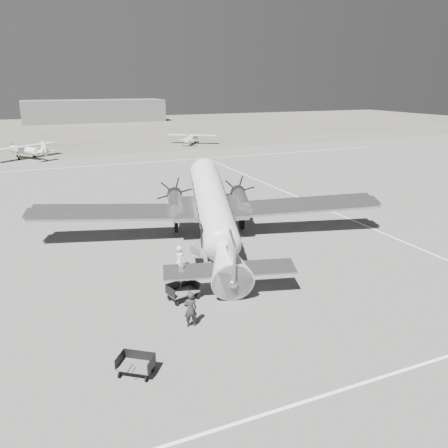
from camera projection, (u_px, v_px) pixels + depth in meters
The scene contains 14 objects.
ground at pixel (248, 255), 30.24m from camera, with size 260.00×260.00×0.00m, color #60615E.
taxi_line_near at pixel (397, 372), 17.97m from camera, with size 60.00×0.15×0.01m, color white.
taxi_line_right at pixel (384, 233), 34.69m from camera, with size 0.15×80.00×0.01m, color white.
taxi_line_horizon at pixel (131, 163), 65.30m from camera, with size 90.00×0.15×0.01m, color white.
grass_infield at pixel (88, 130), 113.52m from camera, with size 260.00×90.00×0.01m, color #636154.
hangar_main at pixel (94, 111), 136.28m from camera, with size 42.00×14.00×6.60m.
dc3_airliner at pixel (213, 211), 31.47m from camera, with size 27.07×18.79×5.16m, color #AAAAAC, non-canonical shape.
light_plane_left at pixel (27, 152), 68.67m from camera, with size 11.30×9.17×2.35m, color silver, non-canonical shape.
light_plane_right at pixel (192, 139), 85.87m from camera, with size 9.92×8.04×2.06m, color silver, non-canonical shape.
baggage_cart_near at pixel (183, 291), 23.91m from camera, with size 1.74×1.23×0.98m, color #595959, non-canonical shape.
baggage_cart_far at pixel (136, 365), 17.73m from camera, with size 1.51×1.06×0.85m, color #595959, non-canonical shape.
ground_crew at pixel (190, 309), 21.15m from camera, with size 0.67×0.44×1.84m, color #282828.
ramp_agent at pixel (182, 278), 24.43m from camera, with size 0.93×0.72×1.91m, color #A9A9A7.
passenger at pixel (180, 257), 27.87m from camera, with size 0.75×0.49×1.54m, color silver.
Camera 1 is at (-12.50, -25.24, 11.34)m, focal length 35.00 mm.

